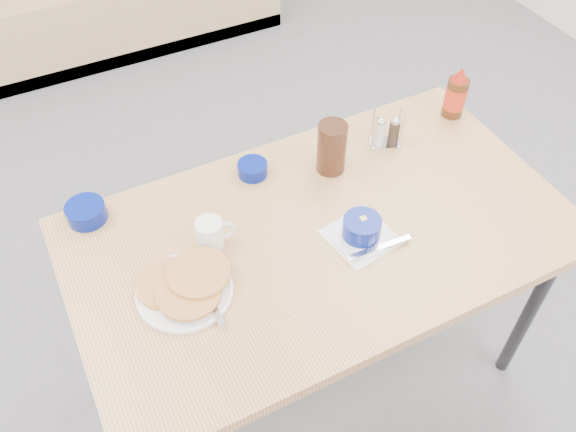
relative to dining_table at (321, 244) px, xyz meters
name	(u,v)px	position (x,y,z in m)	size (l,w,h in m)	color
ground	(348,422)	(0.00, -0.25, -0.70)	(6.00, 6.00, 0.00)	slate
dining_table	(321,244)	(0.00, 0.00, 0.00)	(1.40, 0.80, 0.76)	tan
pancake_plate	(185,287)	(-0.41, -0.02, 0.08)	(0.25, 0.27, 0.04)	white
coffee_mug	(211,233)	(-0.29, 0.09, 0.11)	(0.11, 0.07, 0.08)	white
grits_setting	(362,230)	(0.08, -0.07, 0.09)	(0.21, 0.20, 0.07)	white
creamer_bowl	(86,212)	(-0.57, 0.34, 0.09)	(0.11, 0.11, 0.05)	navy
butter_bowl	(253,169)	(-0.08, 0.29, 0.08)	(0.09, 0.09, 0.04)	navy
amber_tumbler	(332,148)	(0.15, 0.21, 0.14)	(0.09, 0.09, 0.17)	#381E11
condiment_caddy	(387,133)	(0.36, 0.23, 0.10)	(0.11, 0.09, 0.12)	silver
syrup_bottle	(456,95)	(0.64, 0.26, 0.14)	(0.07, 0.07, 0.18)	#47230F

